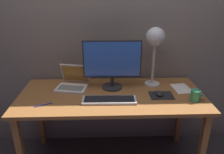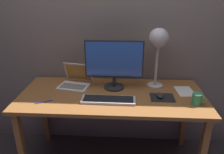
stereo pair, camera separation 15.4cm
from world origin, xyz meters
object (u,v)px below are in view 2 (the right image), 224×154
desk_lamp (158,42)px  mouse (160,95)px  keyboard_main (108,100)px  coffee_mug (197,99)px  monitor (114,62)px  pen (44,102)px  laptop (76,80)px

desk_lamp → mouse: 0.46m
keyboard_main → coffee_mug: 0.70m
monitor → desk_lamp: bearing=8.8°
monitor → coffee_mug: size_ratio=4.58×
keyboard_main → desk_lamp: 0.66m
monitor → mouse: (0.40, -0.17, -0.23)m
monitor → pen: (-0.55, -0.31, -0.25)m
pen → coffee_mug: bearing=1.7°
laptop → coffee_mug: laptop is taller
desk_lamp → coffee_mug: 0.58m
keyboard_main → desk_lamp: desk_lamp is taller
laptop → desk_lamp: desk_lamp is taller
monitor → coffee_mug: monitor is taller
desk_lamp → coffee_mug: desk_lamp is taller
desk_lamp → laptop: bearing=-178.0°
mouse → laptop: bearing=164.9°
laptop → mouse: 0.78m
keyboard_main → mouse: (0.43, 0.09, 0.01)m
keyboard_main → coffee_mug: coffee_mug is taller
monitor → mouse: 0.49m
laptop → coffee_mug: bearing=-16.6°
laptop → pen: laptop is taller
mouse → coffee_mug: coffee_mug is taller
laptop → desk_lamp: bearing=2.0°
monitor → pen: bearing=-150.8°
monitor → desk_lamp: (0.38, 0.06, 0.17)m
monitor → coffee_mug: (0.67, -0.27, -0.21)m
keyboard_main → laptop: bearing=138.0°
monitor → mouse: bearing=-23.3°
laptop → mouse: bearing=-15.1°
monitor → pen: size_ratio=3.68×
monitor → laptop: (-0.36, 0.03, -0.20)m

